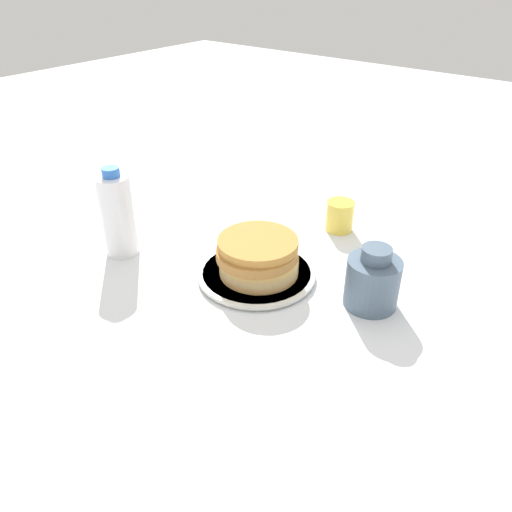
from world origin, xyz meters
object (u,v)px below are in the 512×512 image
Objects in this scene: juice_glass at (340,216)px; water_bottle_near at (118,215)px; cream_jug at (373,281)px; pancake_stack at (258,257)px; plate at (256,274)px.

juice_glass is 0.47m from water_bottle_near.
juice_glass is at bearing 41.68° from cream_jug.
pancake_stack is 0.26m from juice_glass.
cream_jug is 0.51m from water_bottle_near.
pancake_stack is at bearing 174.82° from juice_glass.
water_bottle_near is (-0.16, 0.48, 0.04)m from cream_jug.
cream_jug reaches higher than pancake_stack.
cream_jug is at bearing -138.32° from juice_glass.
water_bottle_near reaches higher than juice_glass.
water_bottle_near is at bearing 140.09° from juice_glass.
pancake_stack is 0.87× the size of water_bottle_near.
pancake_stack reaches higher than juice_glass.
water_bottle_near reaches higher than pancake_stack.
pancake_stack is 2.39× the size of juice_glass.
pancake_stack reaches higher than plate.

